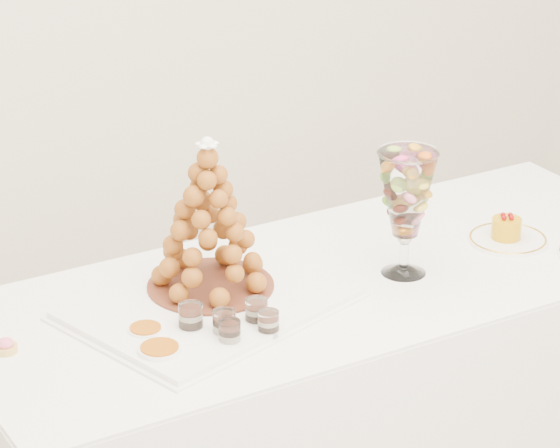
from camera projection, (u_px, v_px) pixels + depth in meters
buffet_table at (332, 402)px, 3.55m from camera, size 1.99×0.87×0.74m
lace_tray at (209, 304)px, 3.24m from camera, size 0.75×0.65×0.02m
macaron_vase at (407, 196)px, 3.34m from camera, size 0.15×0.15×0.33m
cake_plate at (508, 240)px, 3.60m from camera, size 0.22×0.22×0.01m
pink_tart at (6, 346)px, 3.04m from camera, size 0.05×0.05×0.03m
verrine_a at (191, 319)px, 3.11m from camera, size 0.07×0.07×0.08m
verrine_b at (224, 325)px, 3.09m from camera, size 0.06×0.06×0.07m
verrine_c at (256, 314)px, 3.14m from camera, size 0.06×0.06×0.07m
verrine_d at (230, 335)px, 3.05m from camera, size 0.06×0.06×0.07m
verrine_e at (268, 325)px, 3.09m from camera, size 0.05×0.05×0.07m
ramekin_back at (146, 333)px, 3.10m from camera, size 0.08×0.08×0.03m
ramekin_front at (160, 354)px, 3.01m from camera, size 0.10×0.10×0.03m
croquembouche at (209, 216)px, 3.23m from camera, size 0.32×0.32×0.40m
mousse_cake at (506, 228)px, 3.59m from camera, size 0.08×0.08×0.07m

